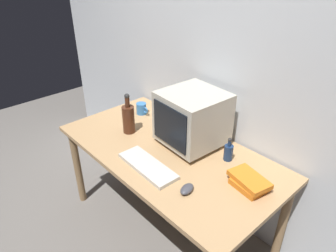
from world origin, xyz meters
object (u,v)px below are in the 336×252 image
bottle_short (228,152)px  mug (142,109)px  bottle_tall (128,118)px  cd_spindle (171,120)px  crt_monitor (192,118)px  keyboard (148,166)px  computer_mouse (187,189)px  book_stack (249,182)px

bottle_short → mug: bottle_short is taller
bottle_tall → cd_spindle: bearing=72.7°
crt_monitor → keyboard: bearing=-88.2°
computer_mouse → book_stack: book_stack is taller
computer_mouse → book_stack: bearing=40.5°
computer_mouse → mug: 0.98m
book_stack → mug: 1.10m
crt_monitor → bottle_tall: crt_monitor is taller
crt_monitor → cd_spindle: bearing=162.3°
cd_spindle → bottle_short: bearing=-6.2°
keyboard → book_stack: (0.51, 0.31, 0.02)m
book_stack → mug: mug is taller
bottle_tall → book_stack: bottle_tall is taller
book_stack → mug: bearing=174.6°
computer_mouse → mug: bearing=142.6°
keyboard → cd_spindle: cd_spindle is taller
computer_mouse → mug: (-0.90, 0.39, 0.03)m
computer_mouse → mug: mug is taller
crt_monitor → cd_spindle: crt_monitor is taller
crt_monitor → mug: 0.59m
mug → bottle_short: bearing=1.0°
bottle_tall → cd_spindle: size_ratio=2.51×
computer_mouse → bottle_tall: size_ratio=0.33×
crt_monitor → bottle_short: bearing=6.8°
computer_mouse → bottle_tall: 0.75m
mug → cd_spindle: size_ratio=1.00×
bottle_short → cd_spindle: (-0.59, 0.06, -0.04)m
keyboard → mug: (-0.59, 0.41, 0.03)m
keyboard → bottle_short: bottle_short is taller
computer_mouse → bottle_short: bottle_short is taller
bottle_tall → mug: bearing=124.0°
bottle_tall → keyboard: bearing=-21.9°
keyboard → computer_mouse: 0.31m
keyboard → crt_monitor: bearing=93.8°
crt_monitor → mug: size_ratio=3.41×
bottle_short → book_stack: size_ratio=0.62×
bottle_short → mug: bearing=-179.0°
keyboard → computer_mouse: computer_mouse is taller
book_stack → cd_spindle: bearing=167.7°
bottle_tall → book_stack: 0.95m
crt_monitor → keyboard: crt_monitor is taller
crt_monitor → mug: bearing=178.1°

